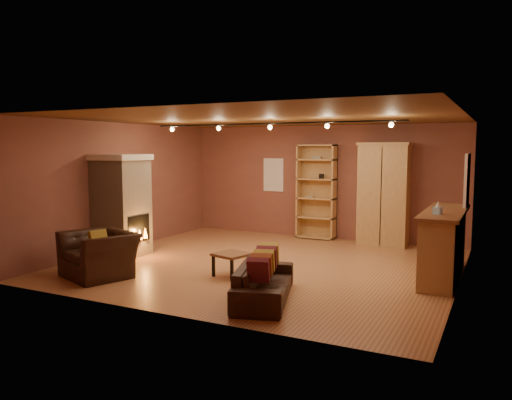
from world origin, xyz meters
The scene contains 16 objects.
floor centered at (0.00, 0.00, 0.00)m, with size 7.00×7.00×0.00m, color #9D6037.
ceiling centered at (0.00, 0.00, 2.80)m, with size 7.00×7.00×0.00m, color brown.
back_wall centered at (0.00, 3.25, 1.40)m, with size 7.00×0.02×2.80m, color brown.
left_wall centered at (-3.50, 0.00, 1.40)m, with size 0.02×6.50×2.80m, color brown.
right_wall centered at (3.50, 0.00, 1.40)m, with size 0.02×6.50×2.80m, color brown.
fireplace centered at (-3.04, -0.60, 1.06)m, with size 1.01×0.98×2.12m.
back_window centered at (-1.30, 3.23, 1.55)m, with size 0.56×0.04×0.86m, color white.
bookcase centered at (-0.06, 3.13, 1.19)m, with size 0.95×0.37×2.33m.
armoire centered at (1.62, 2.95, 1.19)m, with size 1.17×0.66×2.37m.
bar_counter centered at (3.20, 0.45, 0.60)m, with size 0.66×2.48×1.18m.
tissue_box centered at (3.15, -0.14, 1.28)m, with size 0.17×0.17×0.23m.
right_window centered at (3.47, 1.40, 1.65)m, with size 0.05×0.90×1.00m, color white.
loveseat centered at (0.96, -2.06, 0.38)m, with size 1.06×1.91×0.76m.
armchair centered at (-2.22, -2.13, 0.53)m, with size 1.40×1.15×1.05m.
coffee_table centered at (-0.14, -1.08, 0.35)m, with size 0.67×0.67×0.41m.
track_rail centered at (0.00, 0.20, 2.69)m, with size 5.20×0.09×0.13m.
Camera 1 is at (4.08, -8.59, 2.26)m, focal length 35.00 mm.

